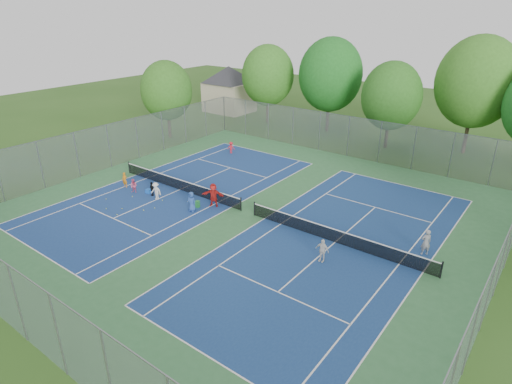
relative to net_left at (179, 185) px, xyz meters
The scene contains 39 objects.
ground 7.01m from the net_left, ahead, with size 120.00×120.00×0.00m, color #2B5019.
court_pad 7.01m from the net_left, ahead, with size 32.00×32.00×0.01m, color #31693A.
court_left 0.44m from the net_left, ahead, with size 10.97×23.77×0.01m, color navy.
court_right 14.01m from the net_left, ahead, with size 10.97×23.77×0.01m, color navy.
net_left is the anchor object (origin of this frame).
net_right 14.00m from the net_left, ahead, with size 12.87×0.10×0.91m, color black.
fence_north 17.53m from the net_left, 66.37° to the left, with size 32.00×0.10×4.00m, color gray.
fence_south 17.53m from the net_left, 66.37° to the right, with size 32.00×0.10×4.00m, color gray.
fence_west 9.13m from the net_left, behind, with size 32.00×0.10×4.00m, color gray.
fence_east 23.05m from the net_left, ahead, with size 32.00×0.10×4.00m, color gray.
house 28.55m from the net_left, 122.01° to the left, with size 11.03×11.03×7.30m.
tree_nw 23.72m from the net_left, 107.65° to the left, with size 6.40×6.40×9.58m.
tree_nl 23.81m from the net_left, 87.51° to the left, with size 7.20×7.20×10.69m.
tree_nc 23.38m from the net_left, 66.80° to the left, with size 6.00×6.00×8.85m.
tree_nr 29.59m from the net_left, 56.31° to the left, with size 7.60×7.60×11.42m.
tree_side_w 16.34m from the net_left, 140.19° to the left, with size 5.60×5.60×8.47m.
ball_crate 2.48m from the net_left, 128.31° to the right, with size 0.38×0.38×0.33m, color blue.
ball_hopper 3.78m from the net_left, 23.33° to the right, with size 0.27×0.27×0.53m, color #268C38.
student_a 4.60m from the net_left, 150.26° to the right, with size 0.47×0.31×1.28m, color #C77012.
student_b 3.57m from the net_left, 133.71° to the right, with size 0.57×0.44×1.17m, color #CF5075.
student_c 2.36m from the net_left, 91.91° to the right, with size 0.90×0.52×1.39m, color silver.
student_d 2.26m from the net_left, 113.36° to the right, with size 0.67×0.28×1.14m, color black.
student_e 4.18m from the net_left, 31.45° to the right, with size 0.73×0.48×1.50m, color #26488E.
student_f 4.33m from the net_left, ahead, with size 1.67×0.53×1.80m, color #B51D19.
child_far_baseline 10.11m from the net_left, 105.62° to the left, with size 0.77×0.44×1.19m, color red.
instructor 19.02m from the net_left, ahead, with size 0.61×0.40×1.67m, color #959598.
teen_court_b 14.55m from the net_left, ahead, with size 0.85×0.35×1.45m, color silver.
tennis_ball_0 2.59m from the net_left, 29.99° to the right, with size 0.07×0.07×0.07m, color yellow.
tennis_ball_1 5.14m from the net_left, 98.41° to the right, with size 0.07×0.07×0.07m, color gold.
tennis_ball_2 3.76m from the net_left, 120.23° to the right, with size 0.07×0.07×0.07m, color gold.
tennis_ball_3 5.70m from the net_left, 123.61° to the right, with size 0.07×0.07×0.07m, color gold.
tennis_ball_4 2.37m from the net_left, 77.95° to the right, with size 0.07×0.07×0.07m, color #CDF138.
tennis_ball_5 7.25m from the net_left, 63.21° to the right, with size 0.07×0.07×0.07m, color gold.
tennis_ball_6 6.03m from the net_left, 106.09° to the right, with size 0.07×0.07×0.07m, color #BADE33.
tennis_ball_7 4.37m from the net_left, 80.45° to the right, with size 0.07×0.07×0.07m, color #DDF037.
tennis_ball_8 1.78m from the net_left, 115.59° to the right, with size 0.07×0.07×0.07m, color gold.
tennis_ball_9 3.73m from the net_left, 73.11° to the right, with size 0.07×0.07×0.07m, color #B4DB33.
tennis_ball_10 5.93m from the net_left, 92.00° to the right, with size 0.07×0.07×0.07m, color #E8F038.
tennis_ball_11 6.74m from the net_left, 73.58° to the right, with size 0.07×0.07×0.07m, color #B2D130.
Camera 1 is at (17.10, -21.72, 13.70)m, focal length 30.00 mm.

